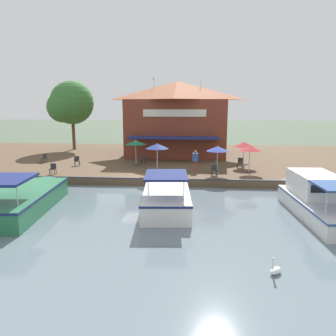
{
  "coord_description": "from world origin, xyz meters",
  "views": [
    {
      "loc": [
        23.29,
        3.99,
        6.0
      ],
      "look_at": [
        -1.0,
        1.98,
        1.3
      ],
      "focal_mm": 35.0,
      "sensor_mm": 36.0,
      "label": 1
    }
  ],
  "objects_px": {
    "cafe_chair_beside_entrance": "(77,160)",
    "tree_downstream_bank": "(172,109)",
    "cafe_chair_far_corner_seat": "(240,162)",
    "swan": "(275,270)",
    "motorboat_distant_upstream": "(26,196)",
    "patio_umbrella_by_entrance": "(218,149)",
    "patio_umbrella_mid_patio_left": "(244,144)",
    "cafe_chair_under_first_umbrella": "(143,159)",
    "motorboat_mid_row": "(316,199)",
    "person_at_quay_edge": "(195,158)",
    "patio_umbrella_near_quay_edge": "(136,143)",
    "tree_behind_restaurant": "(70,104)",
    "patio_umbrella_mid_patio_right": "(157,146)",
    "cafe_chair_back_row_seat": "(44,158)",
    "waterfront_restaurant": "(177,117)",
    "patio_umbrella_back_row": "(250,148)",
    "cafe_chair_mid_patio": "(214,169)",
    "cafe_chair_facing_river": "(53,168)",
    "motorboat_second_along": "(167,194)"
  },
  "relations": [
    {
      "from": "cafe_chair_far_corner_seat",
      "to": "cafe_chair_under_first_umbrella",
      "type": "xyz_separation_m",
      "value": [
        -0.97,
        -8.72,
        0.0
      ]
    },
    {
      "from": "patio_umbrella_back_row",
      "to": "cafe_chair_under_first_umbrella",
      "type": "bearing_deg",
      "value": -109.05
    },
    {
      "from": "patio_umbrella_mid_patio_left",
      "to": "patio_umbrella_by_entrance",
      "type": "height_order",
      "value": "same"
    },
    {
      "from": "tree_behind_restaurant",
      "to": "swan",
      "type": "bearing_deg",
      "value": 32.84
    },
    {
      "from": "patio_umbrella_mid_patio_right",
      "to": "person_at_quay_edge",
      "type": "distance_m",
      "value": 3.42
    },
    {
      "from": "cafe_chair_far_corner_seat",
      "to": "swan",
      "type": "distance_m",
      "value": 17.71
    },
    {
      "from": "swan",
      "to": "tree_downstream_bank",
      "type": "bearing_deg",
      "value": -169.41
    },
    {
      "from": "patio_umbrella_back_row",
      "to": "motorboat_mid_row",
      "type": "distance_m",
      "value": 8.78
    },
    {
      "from": "cafe_chair_far_corner_seat",
      "to": "motorboat_mid_row",
      "type": "height_order",
      "value": "motorboat_mid_row"
    },
    {
      "from": "patio_umbrella_mid_patio_left",
      "to": "cafe_chair_back_row_seat",
      "type": "height_order",
      "value": "patio_umbrella_mid_patio_left"
    },
    {
      "from": "motorboat_distant_upstream",
      "to": "patio_umbrella_by_entrance",
      "type": "bearing_deg",
      "value": 124.02
    },
    {
      "from": "patio_umbrella_mid_patio_right",
      "to": "tree_downstream_bank",
      "type": "relative_size",
      "value": 0.34
    },
    {
      "from": "patio_umbrella_back_row",
      "to": "patio_umbrella_mid_patio_left",
      "type": "xyz_separation_m",
      "value": [
        -2.54,
        -0.1,
        0.01
      ]
    },
    {
      "from": "cafe_chair_far_corner_seat",
      "to": "motorboat_distant_upstream",
      "type": "xyz_separation_m",
      "value": [
        10.85,
        -13.82,
        -0.36
      ]
    },
    {
      "from": "motorboat_mid_row",
      "to": "cafe_chair_beside_entrance",
      "type": "bearing_deg",
      "value": -120.36
    },
    {
      "from": "patio_umbrella_mid_patio_right",
      "to": "tree_behind_restaurant",
      "type": "distance_m",
      "value": 18.35
    },
    {
      "from": "cafe_chair_facing_river",
      "to": "motorboat_distant_upstream",
      "type": "relative_size",
      "value": 0.1
    },
    {
      "from": "cafe_chair_far_corner_seat",
      "to": "person_at_quay_edge",
      "type": "height_order",
      "value": "person_at_quay_edge"
    },
    {
      "from": "cafe_chair_facing_river",
      "to": "cafe_chair_mid_patio",
      "type": "xyz_separation_m",
      "value": [
        -0.69,
        12.72,
        0.0
      ]
    },
    {
      "from": "cafe_chair_under_first_umbrella",
      "to": "person_at_quay_edge",
      "type": "height_order",
      "value": "person_at_quay_edge"
    },
    {
      "from": "patio_umbrella_by_entrance",
      "to": "cafe_chair_far_corner_seat",
      "type": "xyz_separation_m",
      "value": [
        -3.0,
        2.19,
        -1.55
      ]
    },
    {
      "from": "tree_behind_restaurant",
      "to": "patio_umbrella_mid_patio_right",
      "type": "bearing_deg",
      "value": 42.27
    },
    {
      "from": "cafe_chair_beside_entrance",
      "to": "swan",
      "type": "relative_size",
      "value": 1.23
    },
    {
      "from": "motorboat_mid_row",
      "to": "swan",
      "type": "distance_m",
      "value": 8.2
    },
    {
      "from": "patio_umbrella_back_row",
      "to": "patio_umbrella_mid_patio_left",
      "type": "height_order",
      "value": "patio_umbrella_mid_patio_left"
    },
    {
      "from": "patio_umbrella_by_entrance",
      "to": "motorboat_distant_upstream",
      "type": "height_order",
      "value": "patio_umbrella_by_entrance"
    },
    {
      "from": "cafe_chair_under_first_umbrella",
      "to": "tree_behind_restaurant",
      "type": "relative_size",
      "value": 0.1
    },
    {
      "from": "motorboat_second_along",
      "to": "patio_umbrella_back_row",
      "type": "bearing_deg",
      "value": 140.59
    },
    {
      "from": "waterfront_restaurant",
      "to": "patio_umbrella_mid_patio_right",
      "type": "height_order",
      "value": "waterfront_restaurant"
    },
    {
      "from": "motorboat_distant_upstream",
      "to": "tree_downstream_bank",
      "type": "height_order",
      "value": "tree_downstream_bank"
    },
    {
      "from": "cafe_chair_far_corner_seat",
      "to": "tree_downstream_bank",
      "type": "height_order",
      "value": "tree_downstream_bank"
    },
    {
      "from": "patio_umbrella_mid_patio_left",
      "to": "tree_behind_restaurant",
      "type": "bearing_deg",
      "value": -117.12
    },
    {
      "from": "cafe_chair_mid_patio",
      "to": "motorboat_mid_row",
      "type": "relative_size",
      "value": 0.1
    },
    {
      "from": "motorboat_mid_row",
      "to": "patio_umbrella_mid_patio_right",
      "type": "bearing_deg",
      "value": -127.16
    },
    {
      "from": "patio_umbrella_by_entrance",
      "to": "cafe_chair_back_row_seat",
      "type": "bearing_deg",
      "value": -103.95
    },
    {
      "from": "patio_umbrella_mid_patio_left",
      "to": "cafe_chair_under_first_umbrella",
      "type": "xyz_separation_m",
      "value": [
        -0.62,
        -9.05,
        -1.52
      ]
    },
    {
      "from": "patio_umbrella_near_quay_edge",
      "to": "cafe_chair_mid_patio",
      "type": "relative_size",
      "value": 2.73
    },
    {
      "from": "cafe_chair_mid_patio",
      "to": "motorboat_mid_row",
      "type": "xyz_separation_m",
      "value": [
        7.06,
        5.27,
        -0.21
      ]
    },
    {
      "from": "waterfront_restaurant",
      "to": "tree_behind_restaurant",
      "type": "relative_size",
      "value": 1.33
    },
    {
      "from": "tree_downstream_bank",
      "to": "tree_behind_restaurant",
      "type": "height_order",
      "value": "tree_behind_restaurant"
    },
    {
      "from": "cafe_chair_mid_patio",
      "to": "cafe_chair_under_first_umbrella",
      "type": "bearing_deg",
      "value": -124.88
    },
    {
      "from": "cafe_chair_mid_patio",
      "to": "swan",
      "type": "height_order",
      "value": "cafe_chair_mid_patio"
    },
    {
      "from": "patio_umbrella_mid_patio_left",
      "to": "motorboat_mid_row",
      "type": "distance_m",
      "value": 11.24
    },
    {
      "from": "patio_umbrella_back_row",
      "to": "person_at_quay_edge",
      "type": "distance_m",
      "value": 4.45
    },
    {
      "from": "waterfront_restaurant",
      "to": "person_at_quay_edge",
      "type": "xyz_separation_m",
      "value": [
        10.13,
        2.1,
        -2.97
      ]
    },
    {
      "from": "cafe_chair_beside_entrance",
      "to": "motorboat_mid_row",
      "type": "xyz_separation_m",
      "value": [
        10.21,
        17.43,
        -0.21
      ]
    },
    {
      "from": "swan",
      "to": "cafe_chair_facing_river",
      "type": "bearing_deg",
      "value": -133.88
    },
    {
      "from": "cafe_chair_beside_entrance",
      "to": "tree_downstream_bank",
      "type": "height_order",
      "value": "tree_downstream_bank"
    },
    {
      "from": "patio_umbrella_near_quay_edge",
      "to": "motorboat_mid_row",
      "type": "height_order",
      "value": "patio_umbrella_near_quay_edge"
    },
    {
      "from": "person_at_quay_edge",
      "to": "tree_behind_restaurant",
      "type": "bearing_deg",
      "value": -128.88
    }
  ]
}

